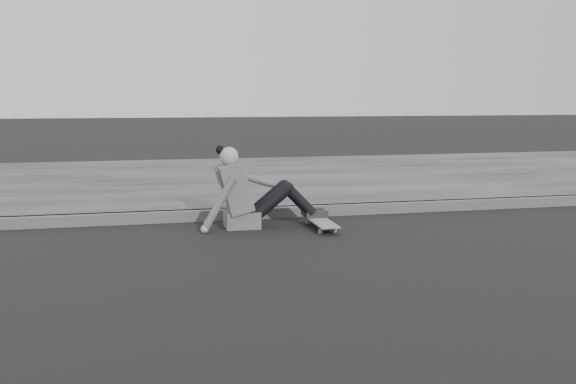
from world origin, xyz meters
name	(u,v)px	position (x,y,z in m)	size (l,w,h in m)	color
ground	(417,274)	(0.00, 0.00, 0.00)	(80.00, 80.00, 0.00)	black
curb	(326,210)	(0.00, 2.58, 0.06)	(24.00, 0.16, 0.12)	#4F4F4F
sidewalk	(274,179)	(0.00, 5.60, 0.06)	(24.00, 6.00, 0.12)	#3D3D3D
skateboard	(321,222)	(-0.26, 1.86, 0.07)	(0.20, 0.78, 0.09)	gray
seated_woman	(248,194)	(-1.00, 2.10, 0.36)	(1.38, 0.46, 0.88)	#575759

